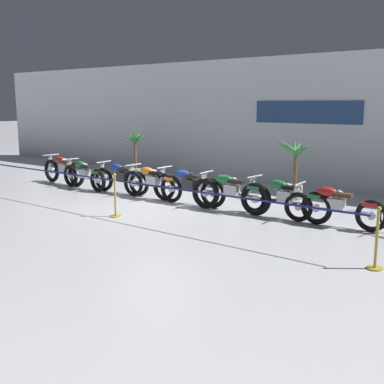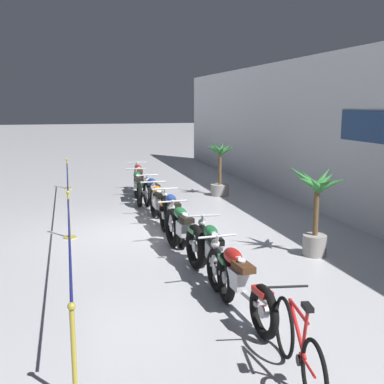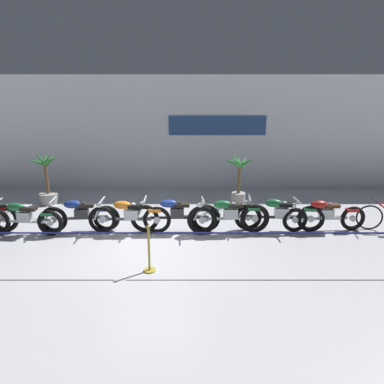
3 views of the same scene
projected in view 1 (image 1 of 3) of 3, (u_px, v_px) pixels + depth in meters
name	position (u px, v px, depth m)	size (l,w,h in m)	color
ground_plane	(155.00, 205.00, 12.87)	(120.00, 120.00, 0.00)	silver
back_wall	(254.00, 121.00, 16.48)	(28.00, 0.29, 4.20)	white
motorcycle_red_0	(64.00, 170.00, 16.16)	(2.20, 0.62, 0.97)	black
motorcycle_green_1	(84.00, 175.00, 15.21)	(2.16, 0.62, 0.93)	black
motorcycle_blue_2	(121.00, 178.00, 14.51)	(2.13, 0.62, 0.94)	black
motorcycle_orange_3	(151.00, 182.00, 13.61)	(2.23, 0.62, 0.95)	black
motorcycle_blue_4	(187.00, 186.00, 12.94)	(2.44, 0.62, 0.97)	black
motorcycle_green_5	(230.00, 193.00, 12.00)	(2.23, 0.62, 0.98)	black
motorcycle_green_6	(283.00, 199.00, 11.30)	(2.44, 0.62, 0.95)	black
motorcycle_red_7	(333.00, 206.00, 10.56)	(2.31, 0.62, 0.92)	black
potted_palm_left_of_row	(295.00, 167.00, 13.52)	(1.09, 0.98, 1.81)	gray
potted_palm_right_of_row	(135.00, 158.00, 17.45)	(0.92, 0.86, 1.81)	gray
stanchion_far_left	(71.00, 179.00, 12.42)	(12.55, 0.28, 1.05)	gold
stanchion_mid_left	(115.00, 202.00, 11.51)	(0.28, 0.28, 1.05)	gold
stanchion_mid_right	(376.00, 248.00, 7.85)	(0.28, 0.28, 1.05)	gold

